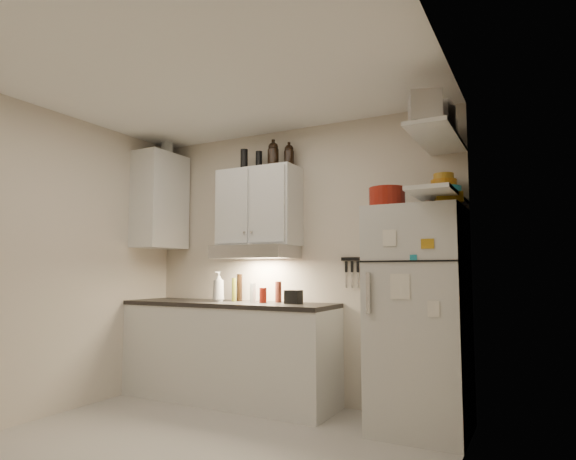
% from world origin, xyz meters
% --- Properties ---
extents(floor, '(3.20, 3.00, 0.02)m').
position_xyz_m(floor, '(0.00, 0.00, -0.01)').
color(floor, '#B4AEA6').
rests_on(floor, ground).
extents(ceiling, '(3.20, 3.00, 0.02)m').
position_xyz_m(ceiling, '(0.00, 0.00, 2.61)').
color(ceiling, white).
rests_on(ceiling, ground).
extents(back_wall, '(3.20, 0.02, 2.60)m').
position_xyz_m(back_wall, '(0.00, 1.51, 1.30)').
color(back_wall, beige).
rests_on(back_wall, ground).
extents(left_wall, '(0.02, 3.00, 2.60)m').
position_xyz_m(left_wall, '(-1.61, 0.00, 1.30)').
color(left_wall, beige).
rests_on(left_wall, ground).
extents(right_wall, '(0.02, 3.00, 2.60)m').
position_xyz_m(right_wall, '(1.61, 0.00, 1.30)').
color(right_wall, beige).
rests_on(right_wall, ground).
extents(base_cabinet, '(2.10, 0.60, 0.88)m').
position_xyz_m(base_cabinet, '(-0.55, 1.20, 0.44)').
color(base_cabinet, silver).
rests_on(base_cabinet, floor).
extents(countertop, '(2.10, 0.62, 0.04)m').
position_xyz_m(countertop, '(-0.55, 1.20, 0.90)').
color(countertop, black).
rests_on(countertop, base_cabinet).
extents(upper_cabinet, '(0.80, 0.33, 0.75)m').
position_xyz_m(upper_cabinet, '(-0.30, 1.33, 1.83)').
color(upper_cabinet, silver).
rests_on(upper_cabinet, back_wall).
extents(side_cabinet, '(0.33, 0.55, 1.00)m').
position_xyz_m(side_cabinet, '(-1.44, 1.20, 1.95)').
color(side_cabinet, silver).
rests_on(side_cabinet, left_wall).
extents(range_hood, '(0.76, 0.46, 0.12)m').
position_xyz_m(range_hood, '(-0.30, 1.27, 1.39)').
color(range_hood, silver).
rests_on(range_hood, back_wall).
extents(fridge, '(0.70, 0.68, 1.70)m').
position_xyz_m(fridge, '(1.25, 1.16, 0.85)').
color(fridge, silver).
rests_on(fridge, floor).
extents(shelf_hi, '(0.30, 0.95, 0.03)m').
position_xyz_m(shelf_hi, '(1.45, 1.02, 2.20)').
color(shelf_hi, silver).
rests_on(shelf_hi, right_wall).
extents(shelf_lo, '(0.30, 0.95, 0.03)m').
position_xyz_m(shelf_lo, '(1.45, 1.02, 1.76)').
color(shelf_lo, silver).
rests_on(shelf_lo, right_wall).
extents(knife_strip, '(0.42, 0.02, 0.03)m').
position_xyz_m(knife_strip, '(0.70, 1.49, 1.32)').
color(knife_strip, black).
rests_on(knife_strip, back_wall).
extents(dutch_oven, '(0.33, 0.33, 0.16)m').
position_xyz_m(dutch_oven, '(1.05, 1.05, 1.78)').
color(dutch_oven, maroon).
rests_on(dutch_oven, fridge).
extents(book_stack, '(0.24, 0.27, 0.08)m').
position_xyz_m(book_stack, '(1.51, 1.03, 1.74)').
color(book_stack, '#B28116').
rests_on(book_stack, fridge).
extents(spice_jar, '(0.08, 0.08, 0.10)m').
position_xyz_m(spice_jar, '(1.36, 1.07, 1.75)').
color(spice_jar, silver).
rests_on(spice_jar, fridge).
extents(stock_pot, '(0.33, 0.33, 0.19)m').
position_xyz_m(stock_pot, '(1.43, 1.30, 2.31)').
color(stock_pot, silver).
rests_on(stock_pot, shelf_hi).
extents(tin_a, '(0.23, 0.21, 0.20)m').
position_xyz_m(tin_a, '(1.48, 0.90, 2.32)').
color(tin_a, '#AAAAAD').
rests_on(tin_a, shelf_hi).
extents(tin_b, '(0.26, 0.26, 0.21)m').
position_xyz_m(tin_b, '(1.44, 0.66, 2.32)').
color(tin_b, '#AAAAAD').
rests_on(tin_b, shelf_hi).
extents(bowl_teal, '(0.25, 0.25, 0.10)m').
position_xyz_m(bowl_teal, '(1.44, 1.32, 1.83)').
color(bowl_teal, teal).
rests_on(bowl_teal, shelf_lo).
extents(bowl_orange, '(0.20, 0.20, 0.06)m').
position_xyz_m(bowl_orange, '(1.43, 1.34, 1.91)').
color(bowl_orange, '#C67212').
rests_on(bowl_orange, bowl_teal).
extents(bowl_yellow, '(0.16, 0.16, 0.05)m').
position_xyz_m(bowl_yellow, '(1.43, 1.34, 1.96)').
color(bowl_yellow, '#BD8621').
rests_on(bowl_yellow, bowl_orange).
extents(plates, '(0.25, 0.25, 0.05)m').
position_xyz_m(plates, '(1.37, 1.02, 1.80)').
color(plates, teal).
rests_on(plates, shelf_lo).
extents(growler_a, '(0.14, 0.14, 0.25)m').
position_xyz_m(growler_a, '(-0.14, 1.33, 2.33)').
color(growler_a, black).
rests_on(growler_a, upper_cabinet).
extents(growler_b, '(0.12, 0.12, 0.23)m').
position_xyz_m(growler_b, '(-0.00, 1.40, 2.31)').
color(growler_b, black).
rests_on(growler_b, upper_cabinet).
extents(thermos_a, '(0.07, 0.07, 0.19)m').
position_xyz_m(thermos_a, '(-0.32, 1.37, 2.29)').
color(thermos_a, black).
rests_on(thermos_a, upper_cabinet).
extents(thermos_b, '(0.07, 0.07, 0.21)m').
position_xyz_m(thermos_b, '(-0.45, 1.30, 2.30)').
color(thermos_b, black).
rests_on(thermos_b, upper_cabinet).
extents(side_jar, '(0.17, 0.17, 0.18)m').
position_xyz_m(side_jar, '(-1.45, 1.30, 2.54)').
color(side_jar, silver).
rests_on(side_jar, side_cabinet).
extents(soap_bottle, '(0.14, 0.14, 0.32)m').
position_xyz_m(soap_bottle, '(-0.67, 1.20, 1.08)').
color(soap_bottle, silver).
rests_on(soap_bottle, countertop).
extents(pepper_mill, '(0.07, 0.07, 0.20)m').
position_xyz_m(pepper_mill, '(-0.09, 1.35, 1.02)').
color(pepper_mill, maroon).
rests_on(pepper_mill, countertop).
extents(oil_bottle, '(0.05, 0.05, 0.23)m').
position_xyz_m(oil_bottle, '(-0.54, 1.28, 1.03)').
color(oil_bottle, '#5F6519').
rests_on(oil_bottle, countertop).
extents(vinegar_bottle, '(0.07, 0.07, 0.26)m').
position_xyz_m(vinegar_bottle, '(-0.53, 1.36, 1.05)').
color(vinegar_bottle, black).
rests_on(vinegar_bottle, countertop).
extents(clear_bottle, '(0.07, 0.07, 0.18)m').
position_xyz_m(clear_bottle, '(-0.32, 1.27, 1.01)').
color(clear_bottle, silver).
rests_on(clear_bottle, countertop).
extents(red_jar, '(0.08, 0.08, 0.14)m').
position_xyz_m(red_jar, '(-0.18, 1.23, 0.99)').
color(red_jar, maroon).
rests_on(red_jar, countertop).
extents(caddy, '(0.15, 0.11, 0.12)m').
position_xyz_m(caddy, '(0.13, 1.24, 0.98)').
color(caddy, black).
rests_on(caddy, countertop).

